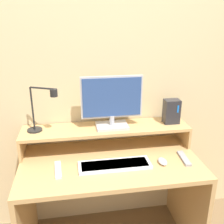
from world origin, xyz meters
The scene contains 10 objects.
wall_back centered at (0.00, 0.69, 1.25)m, with size 6.00×0.05×2.50m.
desk centered at (0.00, 0.33, 0.52)m, with size 1.22×0.65×0.73m.
monitor_shelf centered at (0.00, 0.52, 0.87)m, with size 1.22×0.26×0.17m.
monitor centered at (0.04, 0.52, 1.09)m, with size 0.44×0.16×0.38m.
desk_lamp centered at (-0.44, 0.51, 1.05)m, with size 0.23×0.15×0.32m.
router_dock centered at (0.50, 0.52, 0.99)m, with size 0.11×0.09×0.18m.
keyboard centered at (0.02, 0.25, 0.74)m, with size 0.48×0.15×0.02m.
mouse centered at (0.34, 0.23, 0.74)m, with size 0.05×0.10×0.03m.
remote_control centered at (-0.35, 0.25, 0.74)m, with size 0.05×0.19×0.02m.
remote_secondary centered at (0.50, 0.26, 0.74)m, with size 0.06×0.19×0.02m.
Camera 1 is at (-0.24, -1.22, 1.66)m, focal length 42.00 mm.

